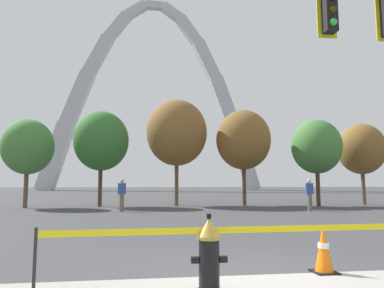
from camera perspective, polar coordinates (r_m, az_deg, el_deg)
ground_plane at (r=5.49m, az=10.04°, el=-20.74°), size 240.00×240.00×0.00m
fire_hydrant at (r=4.70m, az=2.74°, el=-17.47°), size 0.46×0.48×0.99m
caution_tape_barrier at (r=4.79m, az=8.01°, el=-15.67°), size 5.07×0.20×0.86m
traffic_cone_by_hydrant at (r=6.10m, az=20.33°, el=-15.55°), size 0.36×0.36×0.73m
monument_arch at (r=72.01m, az=-6.29°, el=6.29°), size 43.18×3.03×39.10m
tree_far_left at (r=22.26m, az=-24.82°, el=-0.41°), size 2.87×2.87×5.02m
tree_left_mid at (r=22.09m, az=-14.33°, el=0.48°), size 3.26×3.26×5.71m
tree_center_left at (r=22.22m, az=-2.46°, el=1.82°), size 3.77×3.77×6.59m
tree_center_right at (r=22.57m, az=8.23°, el=0.66°), size 3.41×3.41×5.97m
tree_right_mid at (r=22.96m, az=19.32°, el=-0.41°), size 3.00×3.00×5.25m
tree_far_right at (r=25.79m, az=25.51°, el=-0.73°), size 3.01×3.01×5.27m
pedestrian_walking_left at (r=17.95m, az=-11.19°, el=-7.97°), size 0.39×0.30×1.59m
pedestrian_standing_center at (r=18.87m, az=18.33°, el=-7.68°), size 0.37×0.26×1.59m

